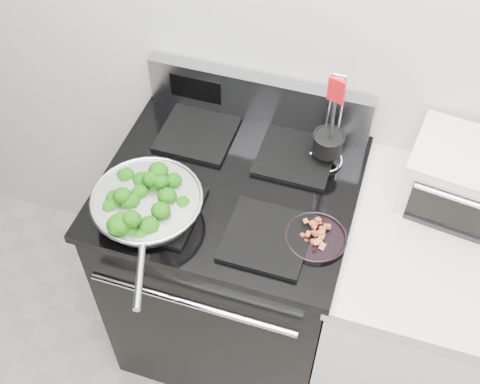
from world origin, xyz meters
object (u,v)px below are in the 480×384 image
at_px(gas_range, 232,263).
at_px(skillet, 148,205).
at_px(bacon_plate, 316,235).
at_px(utensil_holder, 327,147).
at_px(toaster_oven, 469,180).

height_order(gas_range, skillet, gas_range).
xyz_separation_m(bacon_plate, utensil_holder, (-0.04, 0.31, 0.05)).
bearing_deg(utensil_holder, skillet, -124.89).
bearing_deg(utensil_holder, gas_range, -130.99).
xyz_separation_m(skillet, toaster_oven, (0.88, 0.37, 0.02)).
bearing_deg(bacon_plate, gas_range, 156.64).
xyz_separation_m(gas_range, toaster_oven, (0.70, 0.16, 0.54)).
relative_size(bacon_plate, utensil_holder, 0.52).
bearing_deg(toaster_oven, bacon_plate, -135.34).
height_order(bacon_plate, utensil_holder, utensil_holder).
bearing_deg(bacon_plate, skillet, -171.84).
bearing_deg(skillet, utensil_holder, 20.77).
distance_m(gas_range, toaster_oven, 0.89).
relative_size(skillet, toaster_oven, 1.31).
xyz_separation_m(utensil_holder, toaster_oven, (0.43, -0.01, 0.01)).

